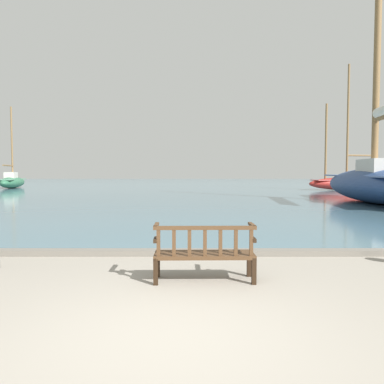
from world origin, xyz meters
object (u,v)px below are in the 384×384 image
(sailboat_far_port, at_px, (349,182))
(sailboat_nearest_port, at_px, (377,181))
(park_bench, at_px, (205,252))
(sailboat_outer_port, at_px, (13,181))

(sailboat_far_port, bearing_deg, sailboat_nearest_port, -107.27)
(park_bench, bearing_deg, sailboat_outer_port, 119.91)
(sailboat_nearest_port, bearing_deg, sailboat_far_port, 72.73)
(sailboat_outer_port, xyz_separation_m, sailboat_nearest_port, (28.42, -18.25, 0.49))
(sailboat_outer_port, bearing_deg, sailboat_far_port, -6.70)
(park_bench, distance_m, sailboat_far_port, 31.93)
(park_bench, height_order, sailboat_outer_port, sailboat_outer_port)
(park_bench, relative_size, sailboat_far_port, 0.14)
(park_bench, distance_m, sailboat_outer_port, 37.43)
(park_bench, relative_size, sailboat_nearest_port, 0.12)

